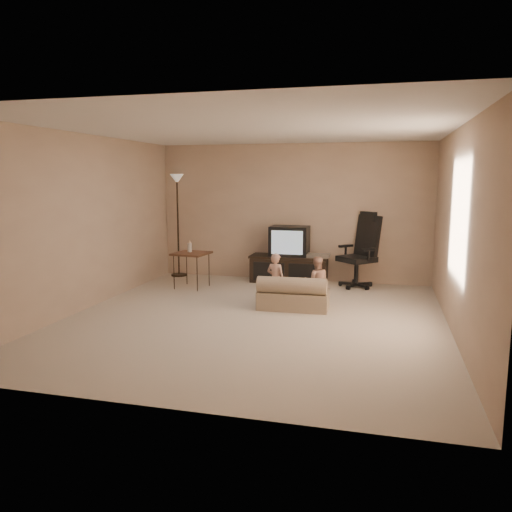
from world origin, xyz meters
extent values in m
plane|color=beige|center=(0.00, 0.00, 0.00)|extent=(5.50, 5.50, 0.00)
plane|color=silver|center=(0.00, 0.00, 2.50)|extent=(5.50, 5.50, 0.00)
plane|color=tan|center=(0.00, 2.75, 1.25)|extent=(5.00, 0.00, 5.00)
plane|color=tan|center=(0.00, -2.75, 1.25)|extent=(5.00, 0.00, 5.00)
plane|color=tan|center=(-2.50, 0.00, 1.25)|extent=(0.00, 5.50, 5.50)
plane|color=tan|center=(2.50, 0.00, 1.25)|extent=(0.00, 5.50, 5.50)
cube|color=black|center=(0.00, 2.49, 0.22)|extent=(1.37, 0.49, 0.44)
cube|color=black|center=(0.00, 2.49, 0.47)|extent=(1.40, 0.53, 0.04)
cube|color=black|center=(-0.32, 2.24, 0.22)|extent=(0.57, 0.02, 0.33)
cube|color=black|center=(0.32, 2.24, 0.22)|extent=(0.57, 0.02, 0.33)
cube|color=black|center=(0.00, 2.51, 0.76)|extent=(0.68, 0.49, 0.54)
cube|color=white|center=(0.00, 2.26, 0.76)|extent=(0.56, 0.01, 0.42)
cube|color=#B9B9BC|center=(0.54, 2.44, 0.52)|extent=(0.39, 0.27, 0.06)
cylinder|color=black|center=(1.21, 2.35, 0.26)|extent=(0.07, 0.07, 0.41)
cube|color=black|center=(1.21, 2.35, 0.50)|extent=(0.73, 0.73, 0.09)
cube|color=black|center=(1.38, 2.53, 0.88)|extent=(0.49, 0.47, 0.73)
cube|color=black|center=(1.38, 2.53, 1.22)|extent=(0.30, 0.29, 0.17)
cube|color=black|center=(1.01, 2.54, 0.69)|extent=(0.25, 0.26, 0.04)
cube|color=black|center=(1.42, 2.16, 0.69)|extent=(0.25, 0.26, 0.04)
cube|color=brown|center=(-1.54, 1.61, 0.60)|extent=(0.62, 0.62, 0.03)
cylinder|color=black|center=(-1.79, 1.42, 0.30)|extent=(0.02, 0.02, 0.61)
cylinder|color=black|center=(-1.35, 1.36, 0.30)|extent=(0.02, 0.02, 0.61)
cylinder|color=black|center=(-1.73, 1.86, 0.30)|extent=(0.02, 0.02, 0.61)
cylinder|color=black|center=(-1.29, 1.80, 0.30)|extent=(0.02, 0.02, 0.61)
cylinder|color=beige|center=(-1.59, 1.66, 0.69)|extent=(0.08, 0.08, 0.16)
cone|color=#D9B68D|center=(-1.59, 1.66, 0.80)|extent=(0.06, 0.06, 0.06)
cylinder|color=black|center=(-2.18, 2.55, 0.02)|extent=(0.30, 0.30, 0.03)
cylinder|color=black|center=(-2.18, 2.55, 0.93)|extent=(0.03, 0.03, 1.85)
cone|color=beige|center=(-2.18, 2.55, 1.87)|extent=(0.26, 0.26, 0.17)
cube|color=gray|center=(0.41, 0.68, 0.13)|extent=(1.03, 0.58, 0.26)
cylinder|color=gray|center=(0.42, 0.50, 0.37)|extent=(0.99, 0.28, 0.24)
imported|color=tan|center=(0.13, 0.74, 0.40)|extent=(0.34, 0.29, 0.79)
imported|color=tan|center=(0.72, 0.87, 0.37)|extent=(0.40, 0.27, 0.75)
camera|label=1|loc=(1.64, -6.31, 1.88)|focal=35.00mm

